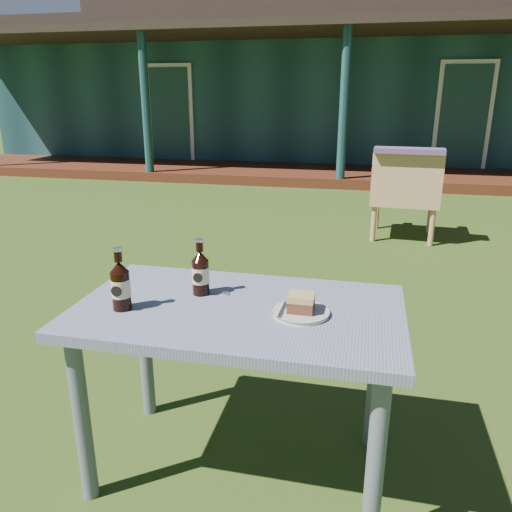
% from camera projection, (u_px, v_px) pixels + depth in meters
% --- Properties ---
extents(ground, '(80.00, 80.00, 0.00)m').
position_uv_depth(ground, '(296.00, 310.00, 3.54)').
color(ground, '#334916').
extents(pavilion, '(15.80, 8.30, 3.45)m').
position_uv_depth(pavilion, '(355.00, 86.00, 11.74)').
color(pavilion, '#173B3D').
rests_on(pavilion, ground).
extents(cafe_table, '(1.20, 0.70, 0.72)m').
position_uv_depth(cafe_table, '(238.00, 332.00, 1.86)').
color(cafe_table, slate).
rests_on(cafe_table, ground).
extents(plate, '(0.20, 0.20, 0.01)m').
position_uv_depth(plate, '(301.00, 312.00, 1.77)').
color(plate, silver).
rests_on(plate, cafe_table).
extents(cake_slice, '(0.09, 0.09, 0.06)m').
position_uv_depth(cake_slice, '(301.00, 302.00, 1.76)').
color(cake_slice, '#592C1C').
rests_on(cake_slice, plate).
extents(fork, '(0.01, 0.14, 0.00)m').
position_uv_depth(fork, '(282.00, 310.00, 1.77)').
color(fork, silver).
rests_on(fork, plate).
extents(cola_bottle_near, '(0.07, 0.07, 0.22)m').
position_uv_depth(cola_bottle_near, '(200.00, 272.00, 1.92)').
color(cola_bottle_near, black).
rests_on(cola_bottle_near, cafe_table).
extents(cola_bottle_far, '(0.07, 0.07, 0.23)m').
position_uv_depth(cola_bottle_far, '(121.00, 285.00, 1.79)').
color(cola_bottle_far, black).
rests_on(cola_bottle_far, cafe_table).
extents(bottle_cap, '(0.03, 0.03, 0.01)m').
position_uv_depth(bottle_cap, '(225.00, 294.00, 1.94)').
color(bottle_cap, silver).
rests_on(bottle_cap, cafe_table).
extents(armchair_left, '(0.71, 0.68, 0.91)m').
position_uv_depth(armchair_left, '(405.00, 191.00, 5.09)').
color(armchair_left, tan).
rests_on(armchair_left, ground).
extents(floral_throw, '(0.67, 0.26, 0.05)m').
position_uv_depth(floral_throw, '(409.00, 151.00, 4.80)').
color(floral_throw, '#58446A').
rests_on(floral_throw, armchair_left).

